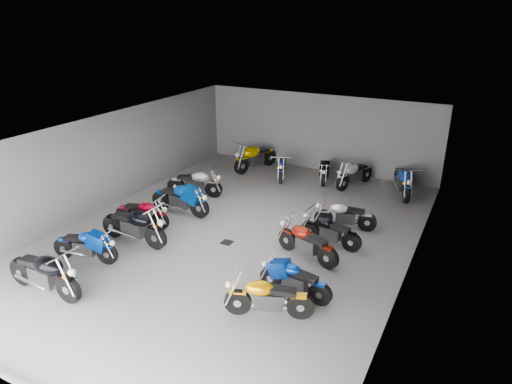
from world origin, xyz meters
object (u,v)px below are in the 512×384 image
at_px(motorcycle_right_e, 330,231).
at_px(motorcycle_back_e, 354,174).
at_px(drain_grate, 227,242).
at_px(motorcycle_back_d, 325,170).
at_px(motorcycle_right_b, 268,297).
at_px(motorcycle_back_b, 255,157).
at_px(motorcycle_left_a, 44,273).
at_px(motorcycle_left_c, 134,226).
at_px(motorcycle_left_d, 142,213).
at_px(motorcycle_left_b, 86,245).
at_px(motorcycle_left_f, 195,183).
at_px(motorcycle_back_c, 282,167).
at_px(motorcycle_right_f, 345,215).
at_px(motorcycle_left_e, 181,199).
at_px(motorcycle_right_c, 294,279).
at_px(motorcycle_right_d, 306,242).
at_px(motorcycle_back_f, 403,181).

height_order(motorcycle_right_e, motorcycle_back_e, motorcycle_back_e).
distance_m(drain_grate, motorcycle_back_d, 6.35).
bearing_deg(motorcycle_right_b, motorcycle_back_b, 8.05).
relative_size(motorcycle_left_a, motorcycle_left_c, 1.01).
xyz_separation_m(motorcycle_left_d, motorcycle_back_b, (0.60, 6.48, 0.11)).
bearing_deg(motorcycle_left_b, motorcycle_left_f, 168.39).
bearing_deg(motorcycle_left_b, motorcycle_left_d, 169.22).
bearing_deg(motorcycle_left_d, motorcycle_back_b, 167.64).
bearing_deg(motorcycle_back_b, motorcycle_back_e, -161.71).
bearing_deg(motorcycle_left_f, motorcycle_back_c, 132.84).
bearing_deg(motorcycle_left_f, motorcycle_right_f, 73.43).
bearing_deg(drain_grate, motorcycle_left_e, 155.80).
relative_size(motorcycle_back_c, motorcycle_back_e, 0.92).
bearing_deg(motorcycle_left_c, motorcycle_left_a, -2.83).
bearing_deg(motorcycle_left_a, motorcycle_back_e, 156.81).
xyz_separation_m(motorcycle_left_c, motorcycle_right_b, (4.95, -1.31, -0.07)).
bearing_deg(motorcycle_right_c, motorcycle_right_d, 16.46).
distance_m(motorcycle_left_b, motorcycle_right_e, 6.78).
distance_m(motorcycle_left_c, motorcycle_back_c, 7.20).
distance_m(motorcycle_right_b, motorcycle_right_c, 1.00).
height_order(motorcycle_left_b, motorcycle_left_d, motorcycle_left_b).
xyz_separation_m(motorcycle_left_e, motorcycle_right_b, (4.99, -3.63, -0.05)).
relative_size(drain_grate, motorcycle_right_f, 0.17).
distance_m(motorcycle_left_d, motorcycle_back_d, 7.53).
relative_size(drain_grate, motorcycle_back_b, 0.14).
relative_size(drain_grate, motorcycle_left_d, 0.17).
bearing_deg(motorcycle_left_c, motorcycle_right_c, 86.40).
height_order(motorcycle_left_a, motorcycle_right_d, motorcycle_left_a).
xyz_separation_m(motorcycle_left_a, motorcycle_back_f, (6.33, 10.38, -0.01)).
relative_size(motorcycle_left_b, motorcycle_left_e, 0.87).
distance_m(motorcycle_left_e, motorcycle_left_f, 1.59).
bearing_deg(motorcycle_left_e, motorcycle_left_a, -2.64).
height_order(motorcycle_left_a, motorcycle_left_f, motorcycle_left_a).
height_order(drain_grate, motorcycle_left_d, motorcycle_left_d).
relative_size(motorcycle_left_b, motorcycle_back_b, 0.84).
bearing_deg(motorcycle_back_c, motorcycle_back_f, 162.82).
bearing_deg(motorcycle_left_b, motorcycle_back_d, 145.71).
relative_size(motorcycle_right_e, motorcycle_back_f, 0.87).
xyz_separation_m(motorcycle_left_d, motorcycle_back_f, (6.70, 6.46, 0.09)).
distance_m(motorcycle_right_b, motorcycle_back_f, 8.81).
relative_size(motorcycle_left_a, motorcycle_right_c, 1.23).
relative_size(drain_grate, motorcycle_left_b, 0.17).
height_order(motorcycle_right_c, motorcycle_back_c, motorcycle_back_c).
xyz_separation_m(motorcycle_left_a, motorcycle_back_b, (0.23, 10.40, 0.01)).
xyz_separation_m(motorcycle_right_c, motorcycle_right_d, (-0.40, 1.80, 0.04)).
xyz_separation_m(motorcycle_left_d, motorcycle_right_b, (5.47, -2.26, 0.03)).
bearing_deg(drain_grate, motorcycle_back_d, 82.68).
bearing_deg(motorcycle_right_e, motorcycle_back_e, 15.11).
bearing_deg(motorcycle_right_d, motorcycle_back_f, 4.57).
bearing_deg(motorcycle_right_f, motorcycle_left_f, 72.82).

